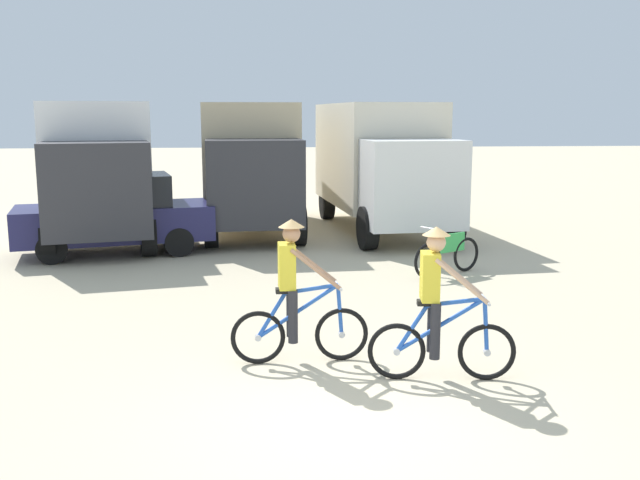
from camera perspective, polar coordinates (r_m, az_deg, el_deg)
The scene contains 8 objects.
ground_plane at distance 7.43m, azimuth 2.21°, elevation -14.36°, with size 120.00×120.00×0.00m, color beige.
box_truck_avon_van at distance 18.48m, azimuth -17.44°, elevation 5.91°, with size 3.58×7.07×3.35m.
box_truck_tan_camper at distance 19.26m, azimuth -5.74°, elevation 6.47°, with size 2.72×6.86×3.35m.
box_truck_cream_rv at distance 19.00m, azimuth 4.90°, elevation 6.43°, with size 2.93×6.92×3.35m.
sedan_parked at distance 16.37m, azimuth -16.05°, elevation 2.00°, with size 4.48×2.64×1.76m.
cyclist_orange_shirt at distance 8.80m, azimuth -2.01°, elevation -4.58°, with size 1.73×0.52×1.82m.
cyclist_cowboy_hat at distance 8.34m, azimuth 9.44°, elevation -5.55°, with size 1.73×0.52×1.82m.
bicycle_spare at distance 13.92m, azimuth 10.19°, elevation -1.16°, with size 1.52×0.93×0.97m.
Camera 1 is at (-0.89, -6.70, 3.08)m, focal length 39.84 mm.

